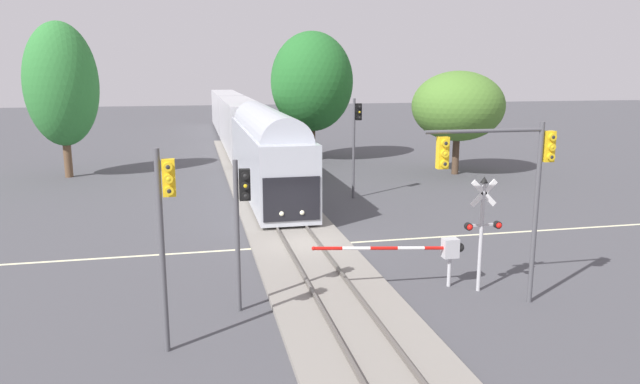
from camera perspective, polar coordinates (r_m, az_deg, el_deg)
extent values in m
plane|color=#47474C|center=(26.57, -1.94, -5.23)|extent=(220.00, 220.00, 0.00)
cube|color=beige|center=(26.57, -1.94, -5.22)|extent=(44.00, 0.20, 0.01)
cube|color=gray|center=(26.55, -1.94, -5.04)|extent=(4.40, 80.00, 0.18)
cube|color=#56514C|center=(26.39, -3.48, -4.80)|extent=(0.10, 80.00, 0.14)
cube|color=#56514C|center=(26.63, -0.42, -4.62)|extent=(0.10, 80.00, 0.14)
cube|color=#B2B7C1|center=(37.05, -5.14, 3.18)|extent=(3.00, 18.34, 3.90)
cube|color=black|center=(28.21, -2.76, -0.70)|extent=(2.76, 0.08, 2.15)
cylinder|color=#B2B7C1|center=(36.83, -5.20, 6.00)|extent=(2.76, 16.51, 2.76)
sphere|color=#F4F2CC|center=(28.28, -3.74, -2.10)|extent=(0.24, 0.24, 0.24)
sphere|color=#F4F2CC|center=(28.44, -1.75, -2.00)|extent=(0.24, 0.24, 0.24)
cube|color=silver|center=(56.97, -7.74, 6.46)|extent=(3.00, 20.25, 4.60)
cube|color=black|center=(57.08, -6.23, 6.81)|extent=(0.04, 18.22, 0.90)
cube|color=red|center=(57.23, -6.18, 5.36)|extent=(0.04, 18.63, 0.36)
cube|color=silver|center=(78.01, -9.03, 7.81)|extent=(3.00, 20.25, 4.60)
cube|color=black|center=(78.09, -7.92, 8.07)|extent=(0.04, 18.22, 0.90)
cube|color=red|center=(78.20, -7.88, 7.01)|extent=(0.04, 18.63, 0.36)
cylinder|color=#B7B7BC|center=(22.12, 12.38, -7.54)|extent=(0.14, 0.14, 1.10)
cube|color=#B7B7BC|center=(21.84, 12.49, -5.31)|extent=(0.56, 0.40, 0.70)
sphere|color=black|center=(21.99, 13.32, -5.23)|extent=(0.36, 0.36, 0.36)
cylinder|color=red|center=(21.63, 11.27, -5.34)|extent=(1.02, 0.12, 0.18)
cylinder|color=white|center=(21.24, 8.77, -5.39)|extent=(1.02, 0.12, 0.18)
cylinder|color=red|center=(20.89, 6.19, -5.42)|extent=(1.02, 0.12, 0.18)
cylinder|color=white|center=(20.59, 3.52, -5.45)|extent=(1.02, 0.12, 0.18)
cylinder|color=red|center=(20.33, 0.77, -5.47)|extent=(1.02, 0.12, 0.18)
sphere|color=red|center=(20.21, -0.63, -5.48)|extent=(0.14, 0.14, 0.14)
cylinder|color=#B2B2B7|center=(21.51, 15.30, -4.30)|extent=(0.14, 0.14, 3.92)
cube|color=white|center=(21.12, 15.56, -0.11)|extent=(0.98, 0.05, 0.98)
cube|color=white|center=(21.12, 15.56, -0.11)|extent=(0.98, 0.05, 0.98)
cube|color=#B2B2B7|center=(21.39, 15.37, -3.09)|extent=(1.10, 0.08, 0.08)
cylinder|color=black|center=(21.06, 14.16, -3.25)|extent=(0.26, 0.18, 0.26)
cylinder|color=black|center=(21.57, 16.79, -3.05)|extent=(0.26, 0.18, 0.26)
sphere|color=red|center=(20.97, 14.28, -3.32)|extent=(0.20, 0.20, 0.20)
sphere|color=red|center=(21.48, 16.92, -3.12)|extent=(0.20, 0.20, 0.20)
cone|color=black|center=(21.05, 15.60, 1.16)|extent=(0.28, 0.28, 0.22)
cylinder|color=#4C4C51|center=(16.64, -15.02, -5.73)|extent=(0.16, 0.16, 5.74)
cube|color=gold|center=(16.14, -14.41, 1.35)|extent=(0.34, 0.26, 1.00)
sphere|color=#262626|center=(15.94, -14.49, 2.38)|extent=(0.20, 0.20, 0.20)
cylinder|color=gold|center=(15.91, -14.49, 2.37)|extent=(0.24, 0.10, 0.24)
sphere|color=yellow|center=(15.99, -14.43, 1.25)|extent=(0.20, 0.20, 0.20)
cylinder|color=gold|center=(15.96, -14.43, 1.23)|extent=(0.24, 0.10, 0.24)
sphere|color=#262626|center=(16.05, -14.37, 0.13)|extent=(0.20, 0.20, 0.20)
cylinder|color=gold|center=(16.02, -14.38, 0.11)|extent=(0.24, 0.10, 0.24)
cylinder|color=#4C4C51|center=(19.08, -8.00, -4.35)|extent=(0.16, 0.16, 5.00)
cube|color=black|center=(18.71, -7.29, 0.71)|extent=(0.34, 0.26, 1.00)
sphere|color=#262626|center=(18.50, -7.28, 1.59)|extent=(0.20, 0.20, 0.20)
cylinder|color=black|center=(18.47, -7.27, 1.58)|extent=(0.24, 0.10, 0.24)
sphere|color=yellow|center=(18.56, -7.25, 0.62)|extent=(0.20, 0.20, 0.20)
cylinder|color=black|center=(18.53, -7.24, 0.60)|extent=(0.24, 0.10, 0.24)
sphere|color=#262626|center=(18.62, -7.23, -0.35)|extent=(0.20, 0.20, 0.20)
cylinder|color=black|center=(18.59, -7.22, -0.36)|extent=(0.24, 0.10, 0.24)
cylinder|color=#4C4C51|center=(20.72, 20.12, -2.07)|extent=(0.16, 0.16, 6.12)
cube|color=gold|center=(20.48, 21.23, 4.14)|extent=(0.34, 0.26, 1.00)
sphere|color=#262626|center=(20.33, 21.53, 4.97)|extent=(0.20, 0.20, 0.20)
cylinder|color=gold|center=(20.30, 21.58, 4.96)|extent=(0.24, 0.10, 0.24)
sphere|color=yellow|center=(20.36, 21.46, 4.08)|extent=(0.20, 0.20, 0.20)
cylinder|color=gold|center=(20.34, 21.51, 4.06)|extent=(0.24, 0.10, 0.24)
sphere|color=#262626|center=(20.40, 21.40, 3.19)|extent=(0.20, 0.20, 0.20)
cylinder|color=gold|center=(20.38, 21.44, 3.17)|extent=(0.24, 0.10, 0.24)
cylinder|color=#4C4C51|center=(19.27, 15.66, 5.71)|extent=(3.99, 0.12, 0.12)
cube|color=gold|center=(18.73, 11.77, 3.74)|extent=(0.34, 0.26, 1.00)
sphere|color=#262626|center=(18.55, 11.99, 4.65)|extent=(0.20, 0.20, 0.20)
cylinder|color=gold|center=(18.53, 12.03, 4.64)|extent=(0.24, 0.10, 0.24)
sphere|color=yellow|center=(18.60, 11.95, 3.67)|extent=(0.20, 0.20, 0.20)
cylinder|color=gold|center=(18.57, 11.99, 3.66)|extent=(0.24, 0.10, 0.24)
sphere|color=#262626|center=(18.64, 11.91, 2.70)|extent=(0.20, 0.20, 0.20)
cylinder|color=gold|center=(18.61, 11.95, 2.68)|extent=(0.24, 0.10, 0.24)
cylinder|color=#4C4C51|center=(35.88, 3.27, 4.17)|extent=(0.16, 0.16, 6.08)
cube|color=black|center=(35.74, 3.75, 7.75)|extent=(0.34, 0.26, 1.00)
sphere|color=#262626|center=(35.57, 3.83, 8.24)|extent=(0.20, 0.20, 0.20)
cylinder|color=black|center=(35.54, 3.84, 8.24)|extent=(0.24, 0.10, 0.24)
sphere|color=yellow|center=(35.59, 3.82, 7.73)|extent=(0.20, 0.20, 0.20)
cylinder|color=black|center=(35.56, 3.83, 7.73)|extent=(0.24, 0.10, 0.24)
sphere|color=#262626|center=(35.62, 3.81, 7.22)|extent=(0.20, 0.20, 0.20)
cylinder|color=black|center=(35.59, 3.82, 7.21)|extent=(0.24, 0.10, 0.24)
cylinder|color=#4C3828|center=(45.67, 12.99, 3.68)|extent=(0.51, 0.51, 3.18)
ellipsoid|color=#4C7A2D|center=(45.33, 13.19, 8.09)|extent=(6.83, 6.83, 5.16)
cylinder|color=#4C3828|center=(51.28, -0.77, 5.07)|extent=(0.57, 0.57, 3.61)
ellipsoid|color=#236628|center=(50.95, -0.79, 10.62)|extent=(6.99, 6.99, 8.40)
cylinder|color=brown|center=(46.98, -23.23, 3.40)|extent=(0.57, 0.57, 3.43)
ellipsoid|color=#2D7533|center=(46.60, -23.73, 9.51)|extent=(5.13, 5.13, 8.81)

